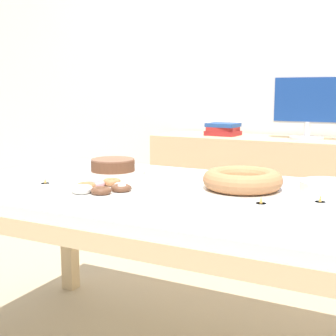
{
  "coord_description": "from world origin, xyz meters",
  "views": [
    {
      "loc": [
        0.74,
        -1.52,
        1.09
      ],
      "look_at": [
        -0.1,
        0.1,
        0.78
      ],
      "focal_mm": 50.0,
      "sensor_mm": 36.0,
      "label": 1
    }
  ],
  "objects_px": {
    "book_stack": "(223,129)",
    "tealight_near_cakes": "(45,185)",
    "pastry_platter": "(103,190)",
    "tealight_near_front": "(261,205)",
    "cake_chocolate_round": "(113,167)",
    "cake_golden_bundt": "(242,182)",
    "computer_monitor": "(308,108)",
    "plate_stack": "(329,187)",
    "tealight_left_edge": "(320,204)"
  },
  "relations": [
    {
      "from": "tealight_near_cakes",
      "to": "tealight_near_front",
      "type": "height_order",
      "value": "same"
    },
    {
      "from": "book_stack",
      "to": "cake_golden_bundt",
      "type": "height_order",
      "value": "book_stack"
    },
    {
      "from": "computer_monitor",
      "to": "tealight_near_front",
      "type": "bearing_deg",
      "value": -84.22
    },
    {
      "from": "book_stack",
      "to": "tealight_left_edge",
      "type": "distance_m",
      "value": 1.61
    },
    {
      "from": "plate_stack",
      "to": "tealight_left_edge",
      "type": "bearing_deg",
      "value": -87.86
    },
    {
      "from": "cake_chocolate_round",
      "to": "tealight_near_front",
      "type": "bearing_deg",
      "value": -22.04
    },
    {
      "from": "pastry_platter",
      "to": "tealight_near_front",
      "type": "height_order",
      "value": "pastry_platter"
    },
    {
      "from": "plate_stack",
      "to": "tealight_left_edge",
      "type": "xyz_separation_m",
      "value": [
        0.01,
        -0.23,
        -0.01
      ]
    },
    {
      "from": "cake_golden_bundt",
      "to": "tealight_near_front",
      "type": "height_order",
      "value": "cake_golden_bundt"
    },
    {
      "from": "computer_monitor",
      "to": "plate_stack",
      "type": "height_order",
      "value": "computer_monitor"
    },
    {
      "from": "computer_monitor",
      "to": "plate_stack",
      "type": "distance_m",
      "value": 1.2
    },
    {
      "from": "computer_monitor",
      "to": "cake_golden_bundt",
      "type": "distance_m",
      "value": 1.3
    },
    {
      "from": "cake_chocolate_round",
      "to": "cake_golden_bundt",
      "type": "relative_size",
      "value": 0.9
    },
    {
      "from": "cake_chocolate_round",
      "to": "tealight_near_front",
      "type": "distance_m",
      "value": 0.82
    },
    {
      "from": "tealight_near_front",
      "to": "cake_chocolate_round",
      "type": "bearing_deg",
      "value": 157.96
    },
    {
      "from": "cake_chocolate_round",
      "to": "pastry_platter",
      "type": "relative_size",
      "value": 0.89
    },
    {
      "from": "tealight_near_cakes",
      "to": "tealight_left_edge",
      "type": "bearing_deg",
      "value": 9.68
    },
    {
      "from": "cake_golden_bundt",
      "to": "tealight_near_cakes",
      "type": "xyz_separation_m",
      "value": [
        -0.69,
        -0.26,
        -0.03
      ]
    },
    {
      "from": "tealight_near_cakes",
      "to": "tealight_left_edge",
      "type": "height_order",
      "value": "same"
    },
    {
      "from": "cake_golden_bundt",
      "to": "tealight_left_edge",
      "type": "height_order",
      "value": "cake_golden_bundt"
    },
    {
      "from": "tealight_left_edge",
      "to": "pastry_platter",
      "type": "bearing_deg",
      "value": -167.73
    },
    {
      "from": "cake_golden_bundt",
      "to": "cake_chocolate_round",
      "type": "bearing_deg",
      "value": 170.06
    },
    {
      "from": "cake_chocolate_round",
      "to": "tealight_near_front",
      "type": "relative_size",
      "value": 7.18
    },
    {
      "from": "book_stack",
      "to": "pastry_platter",
      "type": "distance_m",
      "value": 1.54
    },
    {
      "from": "cake_chocolate_round",
      "to": "cake_golden_bundt",
      "type": "xyz_separation_m",
      "value": [
        0.63,
        -0.11,
        0.01
      ]
    },
    {
      "from": "computer_monitor",
      "to": "tealight_left_edge",
      "type": "xyz_separation_m",
      "value": [
        0.31,
        -1.37,
        -0.25
      ]
    },
    {
      "from": "cake_golden_bundt",
      "to": "pastry_platter",
      "type": "height_order",
      "value": "cake_golden_bundt"
    },
    {
      "from": "computer_monitor",
      "to": "tealight_left_edge",
      "type": "bearing_deg",
      "value": -77.24
    },
    {
      "from": "cake_golden_bundt",
      "to": "plate_stack",
      "type": "xyz_separation_m",
      "value": [
        0.28,
        0.14,
        -0.02
      ]
    },
    {
      "from": "plate_stack",
      "to": "tealight_near_front",
      "type": "relative_size",
      "value": 5.25
    },
    {
      "from": "tealight_left_edge",
      "to": "tealight_near_front",
      "type": "xyz_separation_m",
      "value": [
        -0.16,
        -0.11,
        0.0
      ]
    },
    {
      "from": "book_stack",
      "to": "tealight_left_edge",
      "type": "bearing_deg",
      "value": -58.36
    },
    {
      "from": "cake_chocolate_round",
      "to": "tealight_left_edge",
      "type": "relative_size",
      "value": 7.18
    },
    {
      "from": "book_stack",
      "to": "tealight_near_cakes",
      "type": "distance_m",
      "value": 1.55
    },
    {
      "from": "cake_golden_bundt",
      "to": "tealight_near_front",
      "type": "xyz_separation_m",
      "value": [
        0.13,
        -0.2,
        -0.03
      ]
    },
    {
      "from": "plate_stack",
      "to": "tealight_near_cakes",
      "type": "xyz_separation_m",
      "value": [
        -0.97,
        -0.4,
        -0.01
      ]
    },
    {
      "from": "pastry_platter",
      "to": "tealight_near_front",
      "type": "xyz_separation_m",
      "value": [
        0.56,
        0.05,
        -0.0
      ]
    },
    {
      "from": "book_stack",
      "to": "pastry_platter",
      "type": "xyz_separation_m",
      "value": [
        0.12,
        -1.53,
        -0.1
      ]
    },
    {
      "from": "book_stack",
      "to": "tealight_near_front",
      "type": "xyz_separation_m",
      "value": [
        0.68,
        -1.48,
        -0.1
      ]
    },
    {
      "from": "cake_chocolate_round",
      "to": "plate_stack",
      "type": "relative_size",
      "value": 1.37
    },
    {
      "from": "cake_chocolate_round",
      "to": "tealight_near_cakes",
      "type": "height_order",
      "value": "cake_chocolate_round"
    },
    {
      "from": "computer_monitor",
      "to": "tealight_near_front",
      "type": "relative_size",
      "value": 10.6
    },
    {
      "from": "computer_monitor",
      "to": "pastry_platter",
      "type": "xyz_separation_m",
      "value": [
        -0.41,
        -1.53,
        -0.25
      ]
    },
    {
      "from": "pastry_platter",
      "to": "plate_stack",
      "type": "xyz_separation_m",
      "value": [
        0.71,
        0.39,
        0.01
      ]
    },
    {
      "from": "cake_golden_bundt",
      "to": "tealight_left_edge",
      "type": "distance_m",
      "value": 0.3
    },
    {
      "from": "book_stack",
      "to": "computer_monitor",
      "type": "bearing_deg",
      "value": -0.15
    },
    {
      "from": "cake_golden_bundt",
      "to": "tealight_near_cakes",
      "type": "height_order",
      "value": "cake_golden_bundt"
    },
    {
      "from": "cake_golden_bundt",
      "to": "pastry_platter",
      "type": "bearing_deg",
      "value": -150.4
    },
    {
      "from": "plate_stack",
      "to": "tealight_near_cakes",
      "type": "relative_size",
      "value": 5.25
    },
    {
      "from": "tealight_left_edge",
      "to": "tealight_near_front",
      "type": "height_order",
      "value": "same"
    }
  ]
}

